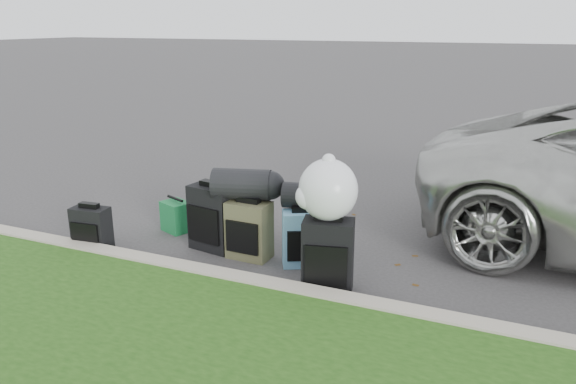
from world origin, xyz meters
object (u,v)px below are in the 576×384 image
at_px(suitcase_large_black_right, 328,256).
at_px(tote_navy, 218,210).
at_px(suitcase_small_black, 92,230).
at_px(suitcase_large_black_left, 213,218).
at_px(suitcase_olive, 249,230).
at_px(suitcase_teal, 302,238).
at_px(tote_green, 176,216).

height_order(suitcase_large_black_right, tote_navy, suitcase_large_black_right).
relative_size(suitcase_small_black, suitcase_large_black_right, 0.72).
distance_m(suitcase_large_black_left, suitcase_olive, 0.44).
bearing_deg(suitcase_large_black_left, suitcase_large_black_right, -8.09).
bearing_deg(suitcase_large_black_left, suitcase_teal, 8.23).
xyz_separation_m(suitcase_olive, suitcase_teal, (0.54, 0.05, -0.02)).
xyz_separation_m(suitcase_teal, tote_navy, (-1.34, 0.71, -0.13)).
distance_m(suitcase_large_black_left, suitcase_large_black_right, 1.44).
distance_m(suitcase_olive, suitcase_large_black_right, 1.01).
xyz_separation_m(suitcase_teal, suitcase_large_black_right, (0.40, -0.41, 0.05)).
relative_size(suitcase_teal, tote_green, 1.59).
xyz_separation_m(suitcase_teal, tote_green, (-1.62, 0.28, -0.10)).
bearing_deg(suitcase_olive, suitcase_large_black_right, -19.61).
bearing_deg(tote_navy, suitcase_teal, -52.38).
distance_m(suitcase_olive, tote_green, 1.13).
bearing_deg(suitcase_small_black, suitcase_large_black_left, 20.90).
relative_size(suitcase_large_black_left, tote_navy, 2.36).
xyz_separation_m(suitcase_small_black, tote_navy, (0.72, 1.25, -0.09)).
bearing_deg(suitcase_large_black_right, tote_navy, 133.99).
xyz_separation_m(suitcase_small_black, tote_green, (0.45, 0.82, -0.06)).
bearing_deg(suitcase_olive, suitcase_teal, 6.50).
bearing_deg(tote_green, tote_navy, 78.41).
distance_m(suitcase_small_black, suitcase_teal, 2.13).
xyz_separation_m(suitcase_small_black, suitcase_large_black_right, (2.46, 0.13, 0.09)).
relative_size(suitcase_teal, suitcase_large_black_right, 0.83).
bearing_deg(suitcase_olive, suitcase_large_black_left, 173.63).
distance_m(suitcase_small_black, tote_navy, 1.45).
height_order(suitcase_small_black, tote_navy, suitcase_small_black).
distance_m(suitcase_large_black_left, tote_navy, 0.81).
bearing_deg(suitcase_small_black, suitcase_large_black_right, -3.11).
bearing_deg(suitcase_small_black, tote_green, 55.44).
height_order(tote_green, tote_navy, tote_green).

